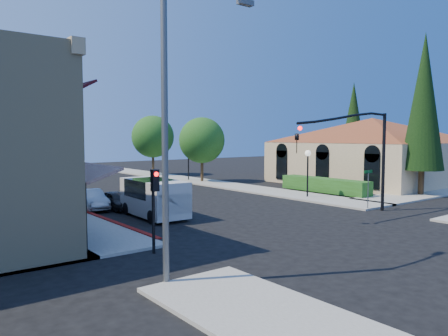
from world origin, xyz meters
TOP-DOWN VIEW (x-y plane):
  - ground at (0.00, 0.00)m, footprint 120.00×120.00m
  - sidewalk_right at (8.75, 27.00)m, footprint 3.50×50.00m
  - curb_red_strip at (-6.90, 8.00)m, footprint 0.25×10.00m
  - mission_building at (21.99, 11.50)m, footprint 30.12×30.12m
  - hedge at (11.70, 9.00)m, footprint 1.40×8.00m
  - conifer_near at (16.50, 3.50)m, footprint 3.20×3.20m
  - conifer_far at (28.00, 18.00)m, footprint 3.20×3.20m
  - street_tree_a at (8.80, 22.00)m, footprint 4.56×4.56m
  - street_tree_b at (8.80, 32.00)m, footprint 4.94×4.94m
  - signal_mast_arm at (5.86, 1.50)m, footprint 8.01×0.39m
  - secondary_signal at (-8.00, 1.41)m, footprint 0.28×0.42m
  - cobra_streetlight at (-9.15, -2.00)m, footprint 3.60×0.25m
  - street_name_sign at (7.50, 2.20)m, footprint 0.80×0.06m
  - lamppost_left_near at (-8.50, 8.00)m, footprint 0.44×0.44m
  - lamppost_left_far at (-8.50, 22.00)m, footprint 0.44×0.44m
  - lamppost_right_near at (8.50, 8.00)m, footprint 0.44×0.44m
  - lamppost_right_far at (8.50, 24.00)m, footprint 0.44×0.44m
  - white_van at (-4.22, 8.22)m, footprint 2.30×4.91m
  - parked_car_a at (-4.80, 12.00)m, footprint 1.51×3.49m
  - parked_car_b at (-6.07, 13.00)m, footprint 1.68×3.92m
  - parked_car_c at (-6.20, 20.00)m, footprint 2.29×4.82m
  - parked_car_d at (-6.20, 29.23)m, footprint 2.42×4.30m

SIDE VIEW (x-z plane):
  - ground at x=0.00m, z-range 0.00..0.00m
  - curb_red_strip at x=-6.90m, z-range -0.03..0.03m
  - hedge at x=11.70m, z-range -0.55..0.55m
  - sidewalk_right at x=8.75m, z-range 0.00..0.12m
  - parked_car_d at x=-6.20m, z-range 0.00..1.13m
  - parked_car_a at x=-4.80m, z-range 0.00..1.17m
  - parked_car_b at x=-6.07m, z-range 0.00..1.26m
  - parked_car_c at x=-6.20m, z-range 0.00..1.36m
  - white_van at x=-4.22m, z-range 0.17..2.31m
  - street_name_sign at x=7.50m, z-range 0.45..2.95m
  - secondary_signal at x=-8.00m, z-range 0.66..3.98m
  - lamppost_left_near at x=-8.50m, z-range 0.95..4.52m
  - lamppost_left_far at x=-8.50m, z-range 0.95..4.52m
  - lamppost_right_near at x=8.50m, z-range 0.95..4.52m
  - lamppost_right_far at x=8.50m, z-range 0.95..4.52m
  - mission_building at x=21.99m, z-range 0.55..6.95m
  - signal_mast_arm at x=5.86m, z-range 1.09..7.09m
  - street_tree_a at x=8.80m, z-range 0.95..7.43m
  - street_tree_b at x=8.80m, z-range 1.03..8.05m
  - cobra_streetlight at x=-9.15m, z-range 0.61..9.92m
  - conifer_far at x=28.00m, z-range 0.86..11.86m
  - conifer_near at x=16.50m, z-range 0.98..13.48m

